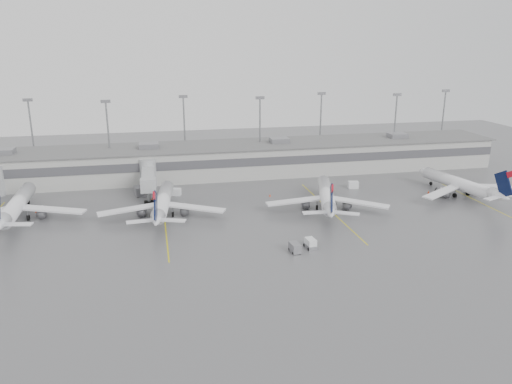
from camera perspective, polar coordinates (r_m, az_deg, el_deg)
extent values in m
plane|color=#535356|center=(82.46, 2.57, -8.16)|extent=(260.00, 260.00, 0.00)
cube|color=#ABABA5|center=(135.20, -3.53, 3.67)|extent=(150.00, 16.00, 8.00)
cube|color=#47474C|center=(127.23, -3.00, 3.30)|extent=(150.00, 0.15, 2.20)
cube|color=#606060|center=(134.33, -3.56, 5.35)|extent=(152.00, 17.00, 0.30)
cube|color=slate|center=(137.64, -26.90, 4.14)|extent=(5.00, 4.00, 1.30)
cube|color=slate|center=(149.67, 15.85, 6.23)|extent=(5.00, 4.00, 1.30)
cylinder|color=gray|center=(145.30, -24.16, 5.57)|extent=(0.44, 0.44, 20.00)
cube|color=slate|center=(143.90, -24.65, 9.54)|extent=(2.40, 0.50, 0.80)
cylinder|color=gray|center=(135.02, -16.46, 5.59)|extent=(0.44, 0.44, 20.00)
cube|color=slate|center=(133.51, -16.82, 9.88)|extent=(2.40, 0.50, 0.80)
cylinder|color=gray|center=(142.23, -8.16, 6.66)|extent=(0.44, 0.44, 20.00)
cube|color=slate|center=(140.80, -8.33, 10.75)|extent=(2.40, 0.50, 0.80)
cylinder|color=gray|center=(137.65, 0.45, 6.49)|extent=(0.44, 0.44, 20.00)
cube|color=slate|center=(136.18, 0.46, 10.72)|extent=(2.40, 0.50, 0.80)
cylinder|color=gray|center=(150.16, 7.37, 7.23)|extent=(0.44, 0.44, 20.00)
cube|color=slate|center=(148.80, 7.52, 11.11)|extent=(2.40, 0.50, 0.80)
cylinder|color=gray|center=(151.22, 15.54, 6.82)|extent=(0.44, 0.44, 20.00)
cube|color=slate|center=(149.87, 15.85, 10.66)|extent=(2.40, 0.50, 0.80)
cylinder|color=gray|center=(167.52, 20.52, 7.31)|extent=(0.44, 0.44, 20.00)
cube|color=slate|center=(166.31, 20.88, 10.77)|extent=(2.40, 0.50, 0.80)
cylinder|color=#949698|center=(126.23, -12.22, 2.12)|extent=(4.00, 4.00, 7.00)
cube|color=#949698|center=(119.74, -12.24, 1.71)|extent=(2.80, 13.00, 2.60)
cube|color=#949698|center=(112.50, -12.22, 0.73)|extent=(3.40, 2.40, 3.00)
cylinder|color=gray|center=(113.33, -12.13, -0.67)|extent=(0.70, 0.70, 2.80)
cube|color=black|center=(113.64, -12.10, -1.18)|extent=(2.20, 1.20, 0.70)
cube|color=#D9CA0C|center=(102.40, -10.37, -3.31)|extent=(0.25, 40.00, 0.01)
cube|color=#D9CA0C|center=(108.69, 8.38, -2.01)|extent=(0.25, 40.00, 0.01)
cube|color=#D9CA0C|center=(124.86, 23.65, -0.78)|extent=(0.25, 40.00, 0.01)
cylinder|color=white|center=(112.68, -25.60, -1.22)|extent=(3.34, 22.40, 3.05)
cone|color=white|center=(124.49, -24.40, 0.54)|extent=(3.09, 2.89, 3.05)
cone|color=white|center=(100.09, -27.22, -3.36)|extent=(3.12, 5.12, 3.05)
cube|color=white|center=(108.79, -22.21, -1.87)|extent=(13.41, 6.45, 0.36)
cylinder|color=black|center=(121.94, -24.56, -1.08)|extent=(0.37, 0.92, 0.92)
cylinder|color=black|center=(112.05, -26.71, -2.82)|extent=(0.47, 1.12, 1.12)
cylinder|color=black|center=(111.04, -24.58, -2.70)|extent=(0.47, 1.12, 1.12)
cylinder|color=white|center=(105.84, -10.56, -1.00)|extent=(5.38, 21.29, 2.88)
cone|color=white|center=(117.16, -10.05, 0.78)|extent=(3.18, 3.01, 2.88)
cone|color=white|center=(93.71, -11.27, -3.17)|extent=(3.43, 5.10, 2.88)
cube|color=white|center=(104.44, -14.34, -1.94)|extent=(12.71, 4.85, 0.34)
cube|color=white|center=(103.06, -6.96, -1.77)|extent=(12.36, 7.50, 0.34)
cube|color=#081133|center=(92.35, -11.39, -1.65)|extent=(0.93, 5.40, 6.27)
cube|color=#B50D1D|center=(90.42, -11.57, -0.40)|extent=(0.52, 1.96, 1.82)
cylinder|color=black|center=(114.76, -10.12, -0.84)|extent=(0.44, 0.90, 0.86)
cylinder|color=black|center=(104.99, -11.68, -2.57)|extent=(0.55, 1.10, 1.05)
cylinder|color=black|center=(104.58, -9.49, -2.52)|extent=(0.55, 1.10, 1.05)
cylinder|color=white|center=(109.33, 8.04, -0.28)|extent=(8.69, 21.23, 2.90)
cone|color=white|center=(120.81, 7.70, 1.40)|extent=(3.54, 3.40, 2.90)
cone|color=white|center=(97.02, 8.51, -2.31)|extent=(4.13, 5.45, 2.90)
cube|color=white|center=(106.72, 4.49, -1.03)|extent=(12.64, 2.92, 0.34)
cube|color=white|center=(107.68, 11.70, -1.18)|extent=(11.81, 9.13, 0.34)
cube|color=#081133|center=(95.69, 8.60, -0.82)|extent=(1.79, 5.31, 6.32)
cube|color=#B50D1D|center=(93.76, 8.72, 0.41)|extent=(0.82, 1.96, 1.84)
cylinder|color=black|center=(118.35, 7.74, -0.18)|extent=(0.57, 0.93, 0.87)
cylinder|color=black|center=(108.09, 6.98, -1.76)|extent=(0.71, 1.14, 1.06)
cylinder|color=black|center=(108.38, 9.12, -1.80)|extent=(0.71, 1.14, 1.06)
cylinder|color=white|center=(126.57, 21.95, 0.98)|extent=(6.41, 20.95, 2.83)
cone|color=white|center=(134.89, 18.57, 2.27)|extent=(3.25, 3.10, 2.83)
cone|color=white|center=(118.18, 26.10, -0.42)|extent=(3.61, 5.14, 2.83)
cube|color=white|center=(120.50, 20.48, 0.01)|extent=(11.99, 7.94, 0.33)
cube|color=white|center=(129.60, 24.83, 0.64)|extent=(12.50, 4.13, 0.33)
cube|color=#081133|center=(117.17, 26.44, 0.80)|extent=(1.21, 5.28, 6.18)
cube|color=#B50D1D|center=(115.81, 27.04, 1.80)|extent=(0.61, 1.93, 1.79)
cylinder|color=black|center=(133.16, 19.35, 0.93)|extent=(0.47, 0.89, 0.85)
cylinder|color=black|center=(124.54, 21.76, -0.35)|extent=(0.60, 1.10, 1.04)
cylinder|color=black|center=(127.25, 23.06, -0.15)|extent=(0.60, 1.10, 1.04)
cube|color=white|center=(88.38, 6.25, -5.85)|extent=(1.69, 2.46, 1.74)
cube|color=slate|center=(88.59, 6.24, -6.17)|extent=(1.92, 2.86, 0.68)
cylinder|color=black|center=(89.13, 5.53, -6.04)|extent=(0.27, 0.56, 0.54)
cylinder|color=black|center=(89.72, 6.44, -5.92)|extent=(0.27, 0.56, 0.54)
cylinder|color=black|center=(87.51, 6.03, -6.51)|extent=(0.27, 0.56, 0.54)
cylinder|color=black|center=(88.11, 6.96, -6.37)|extent=(0.27, 0.56, 0.54)
cube|color=slate|center=(86.43, 4.47, -6.34)|extent=(1.72, 2.69, 1.55)
cylinder|color=black|center=(87.22, 3.84, -6.54)|extent=(0.25, 0.53, 0.51)
cylinder|color=black|center=(86.14, 5.09, -6.89)|extent=(0.25, 0.53, 0.51)
cube|color=white|center=(124.80, -25.34, -0.63)|extent=(2.39, 1.79, 1.55)
cube|color=white|center=(118.79, -9.14, 0.02)|extent=(2.65, 2.13, 1.64)
cube|color=white|center=(125.20, 11.05, 0.81)|extent=(2.68, 2.03, 1.72)
cube|color=slate|center=(120.20, -13.16, 0.11)|extent=(2.82, 3.82, 2.15)
cone|color=#EA3204|center=(115.51, -23.84, -2.02)|extent=(0.38, 0.38, 0.60)
cone|color=#EA3204|center=(115.96, -11.81, -0.81)|extent=(0.40, 0.40, 0.64)
cone|color=#EA3204|center=(116.57, 1.61, -0.36)|extent=(0.38, 0.38, 0.61)
cone|color=#EA3204|center=(125.68, 19.11, 0.01)|extent=(0.47, 0.47, 0.74)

